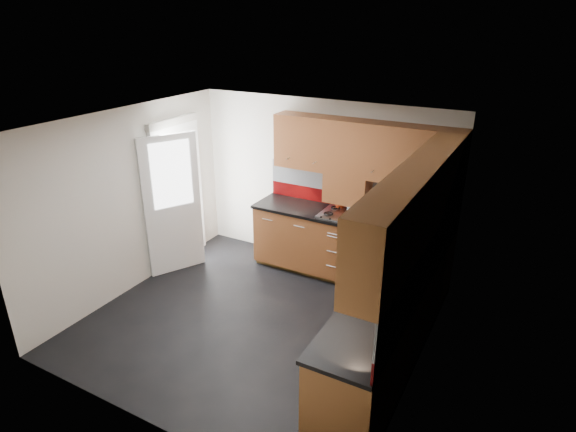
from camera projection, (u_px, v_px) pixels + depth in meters
The scene contains 14 objects.
room at pixel (253, 206), 5.24m from camera, with size 4.00×3.80×2.64m.
base_cabinets at pixel (363, 285), 5.76m from camera, with size 2.70×3.20×0.95m.
countertop at pixel (364, 249), 5.57m from camera, with size 2.72×3.22×0.04m.
backsplash at pixel (391, 223), 5.54m from camera, with size 2.70×3.20×0.54m.
upper_cabinets at pixel (387, 174), 5.19m from camera, with size 2.50×3.20×0.72m.
extractor_hood at pixel (348, 188), 6.45m from camera, with size 0.60×0.33×0.40m, color #5F3215.
glass_cabinet at pixel (439, 171), 5.20m from camera, with size 0.32×0.80×0.66m.
back_door at pixel (177, 197), 6.81m from camera, with size 0.42×1.19×2.04m.
gas_hob at pixel (342, 214), 6.44m from camera, with size 0.57×0.51×0.04m.
utensil_pot at pixel (340, 202), 6.65m from camera, with size 0.13×0.13×0.46m.
toaster at pixel (359, 208), 6.42m from camera, with size 0.31×0.23×0.20m.
food_processor at pixel (422, 235), 5.55m from camera, with size 0.18×0.18×0.30m.
paper_towel at pixel (405, 281), 4.64m from camera, with size 0.11×0.11×0.22m, color white.
orange_cloth at pixel (405, 266), 5.13m from camera, with size 0.14×0.12×0.02m, color #F75C1B.
Camera 1 is at (2.67, -4.09, 3.43)m, focal length 30.00 mm.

